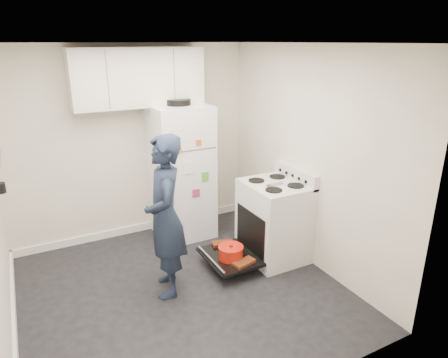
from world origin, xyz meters
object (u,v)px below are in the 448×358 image
refrigerator (181,172)px  person (165,217)px  electric_range (273,221)px  open_oven_door (230,255)px

refrigerator → person: size_ratio=1.08×
electric_range → open_oven_door: (-0.60, -0.02, -0.28)m
open_oven_door → refrigerator: refrigerator is taller
open_oven_door → refrigerator: bearing=96.5°
electric_range → person: 1.42m
electric_range → refrigerator: size_ratio=0.60×
electric_range → refrigerator: refrigerator is taller
refrigerator → person: 1.33m
open_oven_door → person: (-0.77, -0.04, 0.66)m
electric_range → refrigerator: 1.38m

